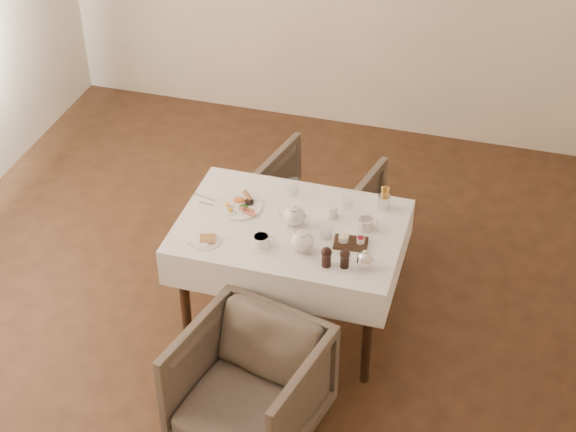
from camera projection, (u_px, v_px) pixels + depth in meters
The scene contains 20 objects.
table at pixel (291, 241), 5.07m from camera, with size 1.28×0.88×0.75m.
armchair_near at pixel (249, 386), 4.60m from camera, with size 0.69×0.71×0.65m, color #4A3F36.
armchair_far at pixel (317, 206), 5.88m from camera, with size 0.70×0.72×0.65m, color #4A3F36.
breakfast_plate at pixel (239, 205), 5.14m from camera, with size 0.29×0.29×0.04m.
side_plate at pixel (204, 241), 4.88m from camera, with size 0.17×0.17×0.02m.
teapot_centre at pixel (294, 214), 4.97m from camera, with size 0.18×0.14×0.14m, color white, non-canonical shape.
teapot_front at pixel (302, 240), 4.78m from camera, with size 0.17×0.14×0.14m, color white, non-canonical shape.
creamer at pixel (332, 211), 5.05m from camera, with size 0.06×0.06×0.07m, color white.
teacup_near at pixel (261, 242), 4.83m from camera, with size 0.14×0.14×0.07m.
teacup_far at pixel (366, 225), 4.96m from camera, with size 0.14×0.14×0.07m.
glass_left at pixel (293, 187), 5.22m from camera, with size 0.07×0.07×0.10m, color silver.
glass_mid at pixel (326, 230), 4.89m from camera, with size 0.07×0.07×0.10m, color silver.
glass_right at pixel (348, 200), 5.12m from camera, with size 0.06×0.06×0.09m, color silver.
condiment_board at pixel (351, 242), 4.86m from camera, with size 0.20×0.14×0.05m.
pepper_mill_left at pixel (326, 257), 4.68m from camera, with size 0.06×0.06×0.12m, color black, non-canonical shape.
pepper_mill_right at pixel (345, 258), 4.68m from camera, with size 0.06×0.06×0.12m, color black, non-canonical shape.
silver_pot at pixel (365, 259), 4.67m from camera, with size 0.11×0.09×0.12m, color white, non-canonical shape.
fries_cup at pixel (384, 199), 5.10m from camera, with size 0.07×0.07×0.16m.
cutlery_fork at pixel (208, 199), 5.21m from camera, with size 0.02×0.20×0.00m, color silver.
cutlery_knife at pixel (215, 206), 5.15m from camera, with size 0.02×0.20×0.00m, color silver.
Camera 1 is at (1.41, -3.77, 3.79)m, focal length 55.00 mm.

